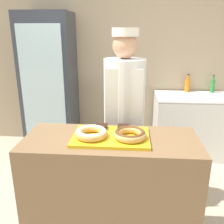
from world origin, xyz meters
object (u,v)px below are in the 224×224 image
object	(u,v)px
beverage_fridge	(50,85)
chest_freezer	(191,125)
baker_person	(124,117)
bottle_orange	(187,85)
serving_tray	(111,137)
donut_chocolate_glaze	(130,134)
brownie_back_left	(101,127)
brownie_back_right	(123,127)
donut_light_glaze	(91,133)
bottle_green	(213,86)

from	to	relation	value
beverage_fridge	chest_freezer	distance (m)	2.14
baker_person	beverage_fridge	xyz separation A→B (m)	(-1.11, 1.14, 0.06)
beverage_fridge	bottle_orange	size ratio (longest dim) A/B	7.49
serving_tray	donut_chocolate_glaze	world-z (taller)	donut_chocolate_glaze
beverage_fridge	brownie_back_left	bearing A→B (deg)	-59.43
beverage_fridge	brownie_back_right	bearing A→B (deg)	-54.88
brownie_back_left	chest_freezer	xyz separation A→B (m)	(1.12, 1.60, -0.56)
serving_tray	bottle_orange	size ratio (longest dim) A/B	2.17
donut_light_glaze	chest_freezer	world-z (taller)	donut_light_glaze
brownie_back_left	donut_chocolate_glaze	bearing A→B (deg)	-36.69
serving_tray	baker_person	xyz separation A→B (m)	(0.08, 0.59, -0.04)
beverage_fridge	bottle_orange	bearing A→B (deg)	7.71
donut_chocolate_glaze	brownie_back_left	world-z (taller)	donut_chocolate_glaze
bottle_orange	beverage_fridge	bearing A→B (deg)	-172.29
beverage_fridge	bottle_green	bearing A→B (deg)	6.30
serving_tray	bottle_green	distance (m)	2.41
donut_chocolate_glaze	chest_freezer	xyz separation A→B (m)	(0.89, 1.78, -0.58)
serving_tray	bottle_orange	world-z (taller)	bottle_orange
donut_light_glaze	bottle_green	world-z (taller)	bottle_green
serving_tray	donut_chocolate_glaze	xyz separation A→B (m)	(0.14, -0.04, 0.05)
brownie_back_left	brownie_back_right	world-z (taller)	same
donut_chocolate_glaze	brownie_back_right	xyz separation A→B (m)	(-0.05, 0.17, -0.02)
brownie_back_right	beverage_fridge	distance (m)	1.95
donut_light_glaze	bottle_green	size ratio (longest dim) A/B	0.96
donut_chocolate_glaze	baker_person	distance (m)	0.63
donut_light_glaze	beverage_fridge	size ratio (longest dim) A/B	0.12
donut_light_glaze	chest_freezer	bearing A→B (deg)	56.43
baker_person	chest_freezer	world-z (taller)	baker_person
chest_freezer	beverage_fridge	bearing A→B (deg)	-179.82
donut_light_glaze	bottle_green	bearing A→B (deg)	53.61
donut_chocolate_glaze	bottle_orange	distance (m)	2.21
bottle_green	bottle_orange	world-z (taller)	bottle_orange
baker_person	bottle_orange	size ratio (longest dim) A/B	6.66
brownie_back_right	chest_freezer	bearing A→B (deg)	59.47
serving_tray	brownie_back_left	world-z (taller)	brownie_back_left
brownie_back_left	baker_person	distance (m)	0.49
brownie_back_right	baker_person	world-z (taller)	baker_person
baker_person	bottle_orange	xyz separation A→B (m)	(0.91, 1.42, 0.04)
donut_light_glaze	chest_freezer	xyz separation A→B (m)	(1.18, 1.78, -0.58)
baker_person	donut_light_glaze	bearing A→B (deg)	-109.96
brownie_back_right	bottle_green	xyz separation A→B (m)	(1.26, 1.86, -0.03)
serving_tray	chest_freezer	world-z (taller)	serving_tray
chest_freezer	baker_person	bearing A→B (deg)	-129.58
bottle_green	brownie_back_left	bearing A→B (deg)	-127.84
chest_freezer	serving_tray	bearing A→B (deg)	-120.76
chest_freezer	bottle_green	bearing A→B (deg)	38.78
donut_chocolate_glaze	beverage_fridge	world-z (taller)	beverage_fridge
baker_person	donut_chocolate_glaze	bearing A→B (deg)	-84.33
brownie_back_right	bottle_orange	distance (m)	2.07
baker_person	bottle_green	world-z (taller)	baker_person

